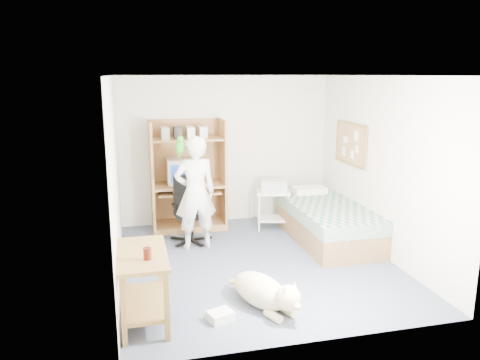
{
  "coord_description": "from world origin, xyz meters",
  "views": [
    {
      "loc": [
        -1.63,
        -5.76,
        2.52
      ],
      "look_at": [
        -0.11,
        0.52,
        1.05
      ],
      "focal_mm": 35.0,
      "sensor_mm": 36.0,
      "label": 1
    }
  ],
  "objects_px": {
    "office_chair": "(189,219)",
    "person": "(195,193)",
    "dog": "(264,291)",
    "side_desk": "(143,276)",
    "bed": "(327,222)",
    "computer_hutch": "(188,180)",
    "printer_cart": "(273,203)"
  },
  "relations": [
    {
      "from": "side_desk",
      "to": "dog",
      "type": "relative_size",
      "value": 0.91
    },
    {
      "from": "person",
      "to": "dog",
      "type": "height_order",
      "value": "person"
    },
    {
      "from": "computer_hutch",
      "to": "office_chair",
      "type": "distance_m",
      "value": 0.82
    },
    {
      "from": "person",
      "to": "dog",
      "type": "distance_m",
      "value": 2.15
    },
    {
      "from": "side_desk",
      "to": "printer_cart",
      "type": "xyz_separation_m",
      "value": [
        2.21,
        2.57,
        -0.07
      ]
    },
    {
      "from": "office_chair",
      "to": "computer_hutch",
      "type": "bearing_deg",
      "value": 77.59
    },
    {
      "from": "side_desk",
      "to": "office_chair",
      "type": "xyz_separation_m",
      "value": [
        0.78,
        2.27,
        -0.13
      ]
    },
    {
      "from": "computer_hutch",
      "to": "office_chair",
      "type": "height_order",
      "value": "computer_hutch"
    },
    {
      "from": "computer_hutch",
      "to": "dog",
      "type": "height_order",
      "value": "computer_hutch"
    },
    {
      "from": "side_desk",
      "to": "dog",
      "type": "height_order",
      "value": "side_desk"
    },
    {
      "from": "office_chair",
      "to": "person",
      "type": "relative_size",
      "value": 0.6
    },
    {
      "from": "bed",
      "to": "side_desk",
      "type": "bearing_deg",
      "value": -147.5
    },
    {
      "from": "bed",
      "to": "side_desk",
      "type": "relative_size",
      "value": 2.02
    },
    {
      "from": "computer_hutch",
      "to": "bed",
      "type": "xyz_separation_m",
      "value": [
        2.0,
        -1.12,
        -0.53
      ]
    },
    {
      "from": "computer_hutch",
      "to": "person",
      "type": "relative_size",
      "value": 1.08
    },
    {
      "from": "side_desk",
      "to": "office_chair",
      "type": "bearing_deg",
      "value": 71.08
    },
    {
      "from": "bed",
      "to": "side_desk",
      "type": "height_order",
      "value": "side_desk"
    },
    {
      "from": "computer_hutch",
      "to": "printer_cart",
      "type": "height_order",
      "value": "computer_hutch"
    },
    {
      "from": "bed",
      "to": "person",
      "type": "xyz_separation_m",
      "value": [
        -2.02,
        0.15,
        0.55
      ]
    },
    {
      "from": "computer_hutch",
      "to": "dog",
      "type": "xyz_separation_m",
      "value": [
        0.44,
        -2.97,
        -0.63
      ]
    },
    {
      "from": "office_chair",
      "to": "printer_cart",
      "type": "distance_m",
      "value": 1.47
    },
    {
      "from": "person",
      "to": "dog",
      "type": "relative_size",
      "value": 1.52
    },
    {
      "from": "bed",
      "to": "office_chair",
      "type": "height_order",
      "value": "office_chair"
    },
    {
      "from": "side_desk",
      "to": "person",
      "type": "distance_m",
      "value": 2.16
    },
    {
      "from": "computer_hutch",
      "to": "printer_cart",
      "type": "bearing_deg",
      "value": -14.96
    },
    {
      "from": "computer_hutch",
      "to": "printer_cart",
      "type": "xyz_separation_m",
      "value": [
        1.36,
        -0.36,
        -0.39
      ]
    },
    {
      "from": "computer_hutch",
      "to": "office_chair",
      "type": "xyz_separation_m",
      "value": [
        -0.07,
        -0.67,
        -0.46
      ]
    },
    {
      "from": "bed",
      "to": "side_desk",
      "type": "distance_m",
      "value": 3.39
    },
    {
      "from": "computer_hutch",
      "to": "dog",
      "type": "relative_size",
      "value": 1.64
    },
    {
      "from": "printer_cart",
      "to": "bed",
      "type": "bearing_deg",
      "value": -35.7
    },
    {
      "from": "side_desk",
      "to": "printer_cart",
      "type": "relative_size",
      "value": 1.55
    },
    {
      "from": "computer_hutch",
      "to": "side_desk",
      "type": "distance_m",
      "value": 3.08
    }
  ]
}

